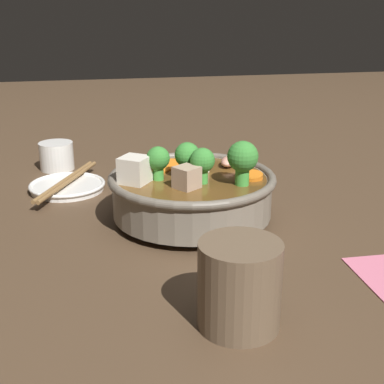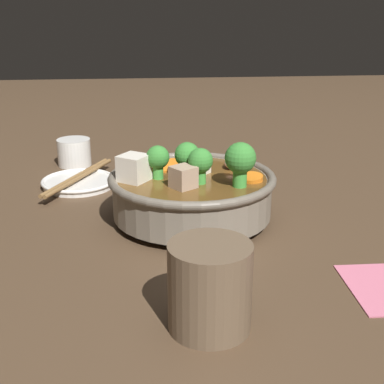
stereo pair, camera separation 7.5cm
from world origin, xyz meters
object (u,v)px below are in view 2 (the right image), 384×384
Objects in this scene: dark_mug at (210,286)px; chopsticks_pair at (78,177)px; stirfry_bowl at (192,190)px; side_saucer at (79,182)px; tea_cup at (74,152)px.

dark_mug is 0.46m from chopsticks_pair.
side_saucer is (0.17, 0.18, -0.04)m from stirfry_bowl.
stirfry_bowl is 0.35m from tea_cup.
side_saucer is 0.13m from tea_cup.
chopsticks_pair is at bearing 46.71° from stirfry_bowl.
stirfry_bowl is 1.20× the size of chopsticks_pair.
side_saucer is 0.64× the size of chopsticks_pair.
stirfry_bowl is at bearing -1.93° from dark_mug.
stirfry_bowl reaches higher than chopsticks_pair.
dark_mug is (-0.26, 0.01, -0.00)m from stirfry_bowl.
stirfry_bowl is 2.26× the size of dark_mug.
tea_cup is at bearing 9.01° from side_saucer.
tea_cup reaches higher than side_saucer.
chopsticks_pair is (0.43, 0.17, -0.03)m from dark_mug.
dark_mug is at bearing -158.71° from side_saucer.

